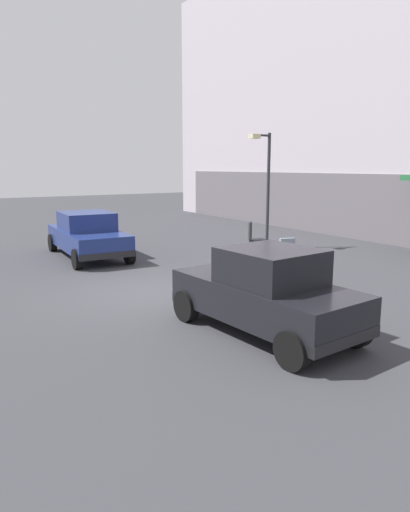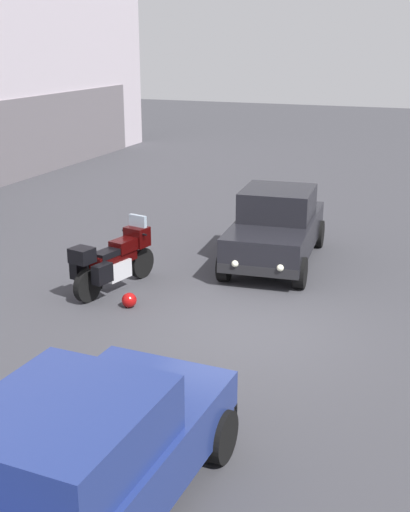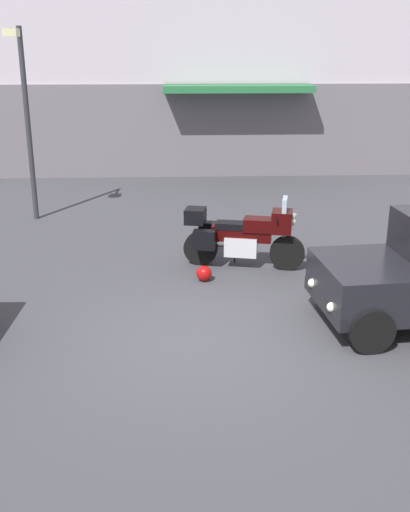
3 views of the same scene
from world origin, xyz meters
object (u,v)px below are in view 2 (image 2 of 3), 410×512
Objects in this scene: helmet at (129,300)px; car_hatchback_near at (276,227)px; motorcycle at (114,260)px; car_sedan_far at (69,473)px.

car_hatchback_near is (3.55, -1.82, 0.67)m from helmet.
car_hatchback_near reaches higher than motorcycle.
motorcycle is at bearing -46.48° from car_hatchback_near.
car_sedan_far is (-6.33, -2.96, 0.16)m from motorcycle.
car_sedan_far reaches higher than helmet.
motorcycle is 0.56× the size of car_hatchback_near.
car_sedan_far reaches higher than motorcycle.
helmet is 6.08m from car_sedan_far.
motorcycle is 3.79m from car_hatchback_near.
helmet is 0.06× the size of car_sedan_far.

